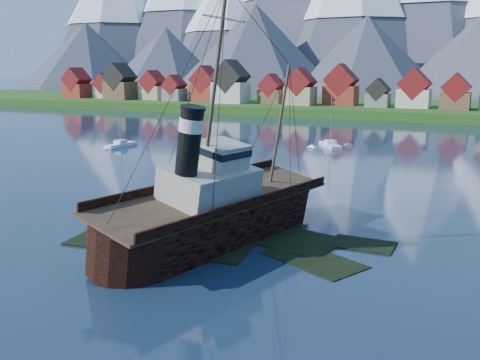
% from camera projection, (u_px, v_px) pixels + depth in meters
% --- Properties ---
extents(ground, '(1400.00, 1400.00, 0.00)m').
position_uv_depth(ground, '(202.00, 239.00, 53.61)').
color(ground, '#16273F').
rests_on(ground, ground).
extents(shoal, '(31.71, 21.24, 1.14)m').
position_uv_depth(shoal, '(227.00, 238.00, 54.81)').
color(shoal, black).
rests_on(shoal, ground).
extents(shore_bank, '(600.00, 80.00, 3.20)m').
position_uv_depth(shore_bank, '(424.00, 113.00, 203.33)').
color(shore_bank, '#164112').
rests_on(shore_bank, ground).
extents(seawall, '(600.00, 2.50, 2.00)m').
position_uv_depth(seawall, '(409.00, 122.00, 169.86)').
color(seawall, '#3F3D38').
rests_on(seawall, ground).
extents(town, '(250.96, 16.69, 17.30)m').
position_uv_depth(town, '(327.00, 89.00, 199.93)').
color(town, maroon).
rests_on(town, ground).
extents(tugboat_wreck, '(7.35, 31.67, 25.10)m').
position_uv_depth(tugboat_wreck, '(221.00, 206.00, 53.69)').
color(tugboat_wreck, black).
rests_on(tugboat_wreck, ground).
extents(sailboat_b, '(2.53, 8.72, 12.51)m').
position_uv_depth(sailboat_b, '(121.00, 145.00, 115.98)').
color(sailboat_b, white).
rests_on(sailboat_b, ground).
extents(sailboat_c, '(7.12, 8.90, 11.88)m').
position_uv_depth(sailboat_c, '(330.00, 146.00, 115.83)').
color(sailboat_c, white).
rests_on(sailboat_c, ground).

